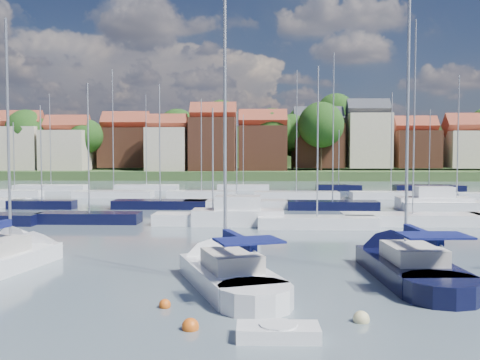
{
  "coord_description": "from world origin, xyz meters",
  "views": [
    {
      "loc": [
        -3.6,
        -21.01,
        5.63
      ],
      "look_at": [
        -4.92,
        14.0,
        3.79
      ],
      "focal_mm": 40.0,
      "sensor_mm": 36.0,
      "label": 1
    }
  ],
  "objects": [
    {
      "name": "ground",
      "position": [
        0.0,
        40.0,
        0.0
      ],
      "size": [
        260.0,
        260.0,
        0.0
      ],
      "primitive_type": "plane",
      "color": "#44515C",
      "rests_on": "ground"
    },
    {
      "name": "sailboat_left",
      "position": [
        -15.67,
        4.87,
        0.37
      ],
      "size": [
        4.11,
        9.8,
        13.03
      ],
      "rotation": [
        0.0,
        0.0,
        1.4
      ],
      "color": "white",
      "rests_on": "ground"
    },
    {
      "name": "sailboat_centre",
      "position": [
        -5.32,
        2.13,
        0.36
      ],
      "size": [
        6.26,
        10.83,
        14.35
      ],
      "rotation": [
        0.0,
        0.0,
        1.92
      ],
      "color": "white",
      "rests_on": "ground"
    },
    {
      "name": "sailboat_navy",
      "position": [
        2.98,
        4.3,
        0.36
      ],
      "size": [
        3.77,
        11.66,
        15.92
      ],
      "rotation": [
        0.0,
        0.0,
        1.63
      ],
      "color": "black",
      "rests_on": "ground"
    },
    {
      "name": "tender",
      "position": [
        -3.05,
        -5.19,
        0.21
      ],
      "size": [
        2.52,
        1.19,
        0.54
      ],
      "rotation": [
        0.0,
        0.0,
        0.01
      ],
      "color": "white",
      "rests_on": "ground"
    },
    {
      "name": "buoy_b",
      "position": [
        -5.8,
        -4.44,
        0.0
      ],
      "size": [
        0.55,
        0.55,
        0.55
      ],
      "primitive_type": "sphere",
      "color": "#D85914",
      "rests_on": "ground"
    },
    {
      "name": "buoy_c",
      "position": [
        -7.04,
        -2.08,
        0.0
      ],
      "size": [
        0.43,
        0.43,
        0.43
      ],
      "primitive_type": "sphere",
      "color": "#D85914",
      "rests_on": "ground"
    },
    {
      "name": "buoy_d",
      "position": [
        -0.25,
        -3.47,
        0.0
      ],
      "size": [
        0.55,
        0.55,
        0.55
      ],
      "primitive_type": "sphere",
      "color": "beige",
      "rests_on": "ground"
    },
    {
      "name": "buoy_e",
      "position": [
        4.02,
        6.22,
        0.0
      ],
      "size": [
        0.42,
        0.42,
        0.42
      ],
      "primitive_type": "sphere",
      "color": "#D85914",
      "rests_on": "ground"
    },
    {
      "name": "marina_field",
      "position": [
        1.91,
        35.15,
        0.43
      ],
      "size": [
        79.62,
        41.41,
        15.93
      ],
      "color": "white",
      "rests_on": "ground"
    },
    {
      "name": "far_shore_town",
      "position": [
        2.23,
        132.67,
        4.61
      ],
      "size": [
        212.46,
        90.0,
        22.27
      ],
      "color": "#3F562B",
      "rests_on": "ground"
    }
  ]
}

